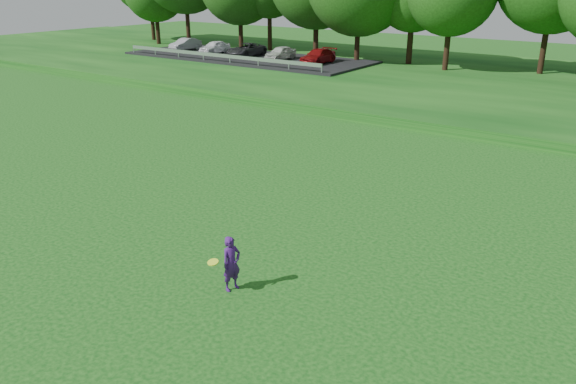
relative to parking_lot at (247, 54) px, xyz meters
The scene contains 5 objects.
ground 40.50m from the parking_lot, 54.14° to the right, with size 140.00×140.00×0.00m, color #0B3D0F.
berm 23.76m from the parking_lot, ahead, with size 130.00×30.00×0.60m, color #0B3D0F.
walking_path 26.97m from the parking_lot, 28.38° to the right, with size 130.00×1.60×0.04m, color gray.
parking_lot is the anchor object (origin of this frame).
woman 40.83m from the parking_lot, 51.58° to the right, with size 0.56×0.97×1.52m.
Camera 1 is at (10.40, -9.01, 7.80)m, focal length 35.00 mm.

